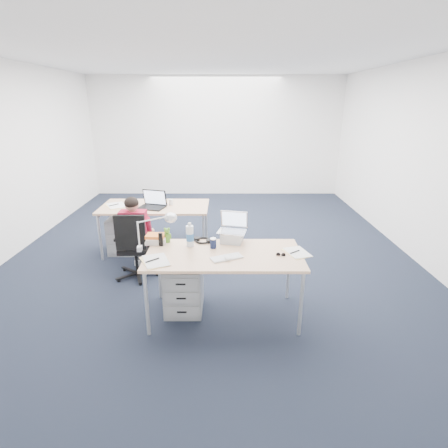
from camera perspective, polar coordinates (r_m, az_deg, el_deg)
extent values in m
plane|color=black|center=(5.60, -1.95, -3.87)|extent=(7.00, 7.00, 0.00)
cube|color=white|center=(8.69, -1.26, 13.99)|extent=(6.00, 0.02, 2.80)
cube|color=white|center=(1.84, -6.11, -6.65)|extent=(6.00, 0.02, 2.80)
cube|color=white|center=(6.11, -31.89, 8.89)|extent=(0.02, 7.00, 2.80)
cube|color=white|center=(5.92, 28.76, 9.16)|extent=(0.02, 7.00, 2.80)
cube|color=white|center=(5.19, -2.34, 25.90)|extent=(6.00, 7.00, 0.01)
cube|color=tan|center=(3.61, -0.01, -5.04)|extent=(1.60, 0.80, 0.03)
cylinder|color=#B7BABC|center=(3.56, -12.50, -12.62)|extent=(0.04, 0.04, 0.70)
cylinder|color=#B7BABC|center=(3.55, 12.47, -12.64)|extent=(0.04, 0.04, 0.70)
cylinder|color=#B7BABC|center=(4.15, -10.50, -7.55)|extent=(0.04, 0.04, 0.70)
cylinder|color=#B7BABC|center=(4.15, 10.50, -7.56)|extent=(0.04, 0.04, 0.70)
cube|color=tan|center=(5.36, -11.22, 2.79)|extent=(1.60, 0.80, 0.03)
cylinder|color=#B7BABC|center=(5.35, -19.57, -2.13)|extent=(0.04, 0.04, 0.70)
cylinder|color=#B7BABC|center=(5.05, -3.31, -2.26)|extent=(0.04, 0.04, 0.70)
cylinder|color=#B7BABC|center=(5.97, -17.44, 0.31)|extent=(0.04, 0.04, 0.70)
cylinder|color=#B7BABC|center=(5.70, -2.92, 0.32)|extent=(0.04, 0.04, 0.70)
cylinder|color=black|center=(4.78, -14.07, -5.82)|extent=(0.04, 0.04, 0.36)
cube|color=black|center=(4.70, -14.26, -3.76)|extent=(0.40, 0.40, 0.06)
cube|color=black|center=(4.42, -15.08, -1.36)|extent=(0.37, 0.05, 0.44)
cube|color=#A31731|center=(4.62, -14.49, -0.63)|extent=(0.33, 0.18, 0.46)
sphere|color=tan|center=(4.52, -14.82, 3.14)|extent=(0.18, 0.18, 0.18)
cube|color=gray|center=(3.94, -6.54, -10.12)|extent=(0.40, 0.50, 0.55)
cube|color=gray|center=(5.61, -16.05, -1.59)|extent=(0.40, 0.50, 0.55)
cube|color=white|center=(3.49, 0.43, -5.49)|extent=(0.34, 0.25, 0.02)
ellipsoid|color=white|center=(3.46, 0.59, -5.54)|extent=(0.07, 0.11, 0.04)
cylinder|color=#131B3C|center=(3.72, -1.78, -3.13)|extent=(0.07, 0.07, 0.11)
cylinder|color=silver|center=(3.75, -5.59, -1.72)|extent=(0.08, 0.08, 0.26)
cube|color=silver|center=(3.92, -11.05, -2.38)|extent=(0.26, 0.22, 0.10)
cube|color=black|center=(3.82, -10.29, -2.51)|extent=(0.05, 0.03, 0.15)
cube|color=#FFE193|center=(3.49, -11.25, -5.98)|extent=(0.33, 0.38, 0.01)
cube|color=#FFE193|center=(3.69, 11.77, -4.61)|extent=(0.28, 0.33, 0.01)
cylinder|color=white|center=(5.35, -8.63, 3.56)|extent=(0.07, 0.07, 0.09)
cube|color=white|center=(5.48, -17.32, 2.86)|extent=(0.37, 0.41, 0.01)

